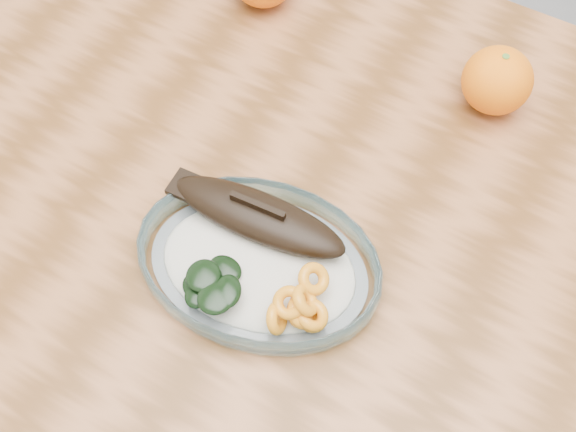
{
  "coord_description": "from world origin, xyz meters",
  "views": [
    {
      "loc": [
        0.19,
        -0.37,
        1.41
      ],
      "look_at": [
        0.0,
        -0.04,
        0.77
      ],
      "focal_mm": 45.0,
      "sensor_mm": 36.0,
      "label": 1
    }
  ],
  "objects": [
    {
      "name": "dining_table",
      "position": [
        0.0,
        0.0,
        0.65
      ],
      "size": [
        1.2,
        0.8,
        0.75
      ],
      "color": "#5D3516",
      "rests_on": "ground"
    },
    {
      "name": "orange_right",
      "position": [
        0.13,
        0.23,
        0.79
      ],
      "size": [
        0.08,
        0.08,
        0.08
      ],
      "primitive_type": "sphere",
      "color": "#FF5005",
      "rests_on": "dining_table"
    },
    {
      "name": "ground",
      "position": [
        0.0,
        0.0,
        0.0
      ],
      "size": [
        3.0,
        3.0,
        0.0
      ],
      "primitive_type": "plane",
      "color": "slate",
      "rests_on": "ground"
    },
    {
      "name": "plated_meal",
      "position": [
        0.0,
        -0.1,
        0.77
      ],
      "size": [
        0.53,
        0.53,
        0.07
      ],
      "rotation": [
        0.0,
        0.0,
        0.19
      ],
      "color": "white",
      "rests_on": "dining_table"
    }
  ]
}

